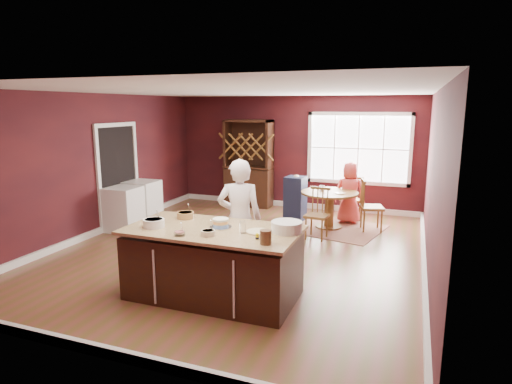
# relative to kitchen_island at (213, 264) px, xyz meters

# --- Properties ---
(room_shell) EXTENTS (7.00, 7.00, 7.00)m
(room_shell) POSITION_rel_kitchen_island_xyz_m (-0.36, 1.81, 0.91)
(room_shell) COLOR brown
(room_shell) RESTS_ON ground
(window) EXTENTS (2.36, 0.10, 1.66)m
(window) POSITION_rel_kitchen_island_xyz_m (1.14, 5.28, 1.06)
(window) COLOR white
(window) RESTS_ON room_shell
(doorway) EXTENTS (0.08, 1.26, 2.13)m
(doorway) POSITION_rel_kitchen_island_xyz_m (-3.33, 2.41, 0.59)
(doorway) COLOR white
(doorway) RESTS_ON room_shell
(kitchen_island) EXTENTS (2.23, 1.17, 0.92)m
(kitchen_island) POSITION_rel_kitchen_island_xyz_m (0.00, 0.00, 0.00)
(kitchen_island) COLOR #351C0C
(kitchen_island) RESTS_ON ground
(dining_table) EXTENTS (1.15, 1.15, 0.75)m
(dining_table) POSITION_rel_kitchen_island_xyz_m (0.80, 3.75, 0.10)
(dining_table) COLOR brown
(dining_table) RESTS_ON ground
(baker) EXTENTS (0.73, 0.59, 1.74)m
(baker) POSITION_rel_kitchen_island_xyz_m (0.08, 0.70, 0.43)
(baker) COLOR silver
(baker) RESTS_ON ground
(layer_cake) EXTENTS (0.29, 0.29, 0.12)m
(layer_cake) POSITION_rel_kitchen_island_xyz_m (0.08, 0.07, 0.54)
(layer_cake) COLOR white
(layer_cake) RESTS_ON kitchen_island
(bowl_blue) EXTENTS (0.28, 0.28, 0.11)m
(bowl_blue) POSITION_rel_kitchen_island_xyz_m (-0.74, -0.21, 0.53)
(bowl_blue) COLOR white
(bowl_blue) RESTS_ON kitchen_island
(bowl_yellow) EXTENTS (0.24, 0.24, 0.09)m
(bowl_yellow) POSITION_rel_kitchen_island_xyz_m (-0.58, 0.32, 0.53)
(bowl_yellow) COLOR olive
(bowl_yellow) RESTS_ON kitchen_island
(bowl_pink) EXTENTS (0.14, 0.14, 0.05)m
(bowl_pink) POSITION_rel_kitchen_island_xyz_m (-0.24, -0.42, 0.51)
(bowl_pink) COLOR silver
(bowl_pink) RESTS_ON kitchen_island
(bowl_olive) EXTENTS (0.17, 0.17, 0.07)m
(bowl_olive) POSITION_rel_kitchen_island_xyz_m (0.08, -0.30, 0.51)
(bowl_olive) COLOR white
(bowl_olive) RESTS_ON kitchen_island
(drinking_glass) EXTENTS (0.08, 0.08, 0.16)m
(drinking_glass) POSITION_rel_kitchen_island_xyz_m (0.44, -0.06, 0.56)
(drinking_glass) COLOR silver
(drinking_glass) RESTS_ON kitchen_island
(dinner_plate) EXTENTS (0.30, 0.30, 0.02)m
(dinner_plate) POSITION_rel_kitchen_island_xyz_m (0.61, 0.03, 0.49)
(dinner_plate) COLOR beige
(dinner_plate) RESTS_ON kitchen_island
(white_tub) EXTENTS (0.39, 0.39, 0.13)m
(white_tub) POSITION_rel_kitchen_island_xyz_m (0.93, 0.18, 0.55)
(white_tub) COLOR silver
(white_tub) RESTS_ON kitchen_island
(stoneware_crock) EXTENTS (0.13, 0.13, 0.16)m
(stoneware_crock) POSITION_rel_kitchen_island_xyz_m (0.84, -0.36, 0.56)
(stoneware_crock) COLOR brown
(stoneware_crock) RESTS_ON kitchen_island
(toy_figurine) EXTENTS (0.05, 0.05, 0.08)m
(toy_figurine) POSITION_rel_kitchen_island_xyz_m (0.69, -0.23, 0.52)
(toy_figurine) COLOR yellow
(toy_figurine) RESTS_ON kitchen_island
(rug) EXTENTS (2.36, 2.01, 0.01)m
(rug) POSITION_rel_kitchen_island_xyz_m (0.80, 3.75, -0.43)
(rug) COLOR brown
(rug) RESTS_ON ground
(chair_east) EXTENTS (0.53, 0.54, 1.06)m
(chair_east) POSITION_rel_kitchen_island_xyz_m (1.63, 3.83, 0.09)
(chair_east) COLOR brown
(chair_east) RESTS_ON ground
(chair_south) EXTENTS (0.45, 0.43, 0.98)m
(chair_south) POSITION_rel_kitchen_island_xyz_m (0.72, 2.92, 0.05)
(chair_south) COLOR brown
(chair_south) RESTS_ON ground
(chair_north) EXTENTS (0.56, 0.55, 1.00)m
(chair_north) POSITION_rel_kitchen_island_xyz_m (1.12, 4.49, 0.06)
(chair_north) COLOR brown
(chair_north) RESTS_ON ground
(seated_woman) EXTENTS (0.65, 0.42, 1.31)m
(seated_woman) POSITION_rel_kitchen_island_xyz_m (1.12, 4.28, 0.22)
(seated_woman) COLOR #D94847
(seated_woman) RESTS_ON ground
(high_chair) EXTENTS (0.45, 0.45, 1.01)m
(high_chair) POSITION_rel_kitchen_island_xyz_m (-0.00, 4.05, 0.07)
(high_chair) COLOR #191E39
(high_chair) RESTS_ON ground
(toddler) EXTENTS (0.18, 0.14, 0.26)m
(toddler) POSITION_rel_kitchen_island_xyz_m (0.05, 4.10, 0.37)
(toddler) COLOR #8CA5BF
(toddler) RESTS_ON high_chair
(table_plate) EXTENTS (0.21, 0.21, 0.02)m
(table_plate) POSITION_rel_kitchen_island_xyz_m (1.03, 3.64, 0.32)
(table_plate) COLOR beige
(table_plate) RESTS_ON dining_table
(table_cup) EXTENTS (0.13, 0.13, 0.10)m
(table_cup) POSITION_rel_kitchen_island_xyz_m (0.62, 3.85, 0.36)
(table_cup) COLOR white
(table_cup) RESTS_ON dining_table
(hutch) EXTENTS (1.17, 0.49, 2.14)m
(hutch) POSITION_rel_kitchen_island_xyz_m (-1.48, 5.03, 0.63)
(hutch) COLOR #33180C
(hutch) RESTS_ON ground
(washer) EXTENTS (0.61, 0.59, 0.89)m
(washer) POSITION_rel_kitchen_island_xyz_m (-3.00, 2.09, 0.00)
(washer) COLOR silver
(washer) RESTS_ON ground
(dryer) EXTENTS (0.62, 0.60, 0.91)m
(dryer) POSITION_rel_kitchen_island_xyz_m (-3.00, 2.73, 0.01)
(dryer) COLOR white
(dryer) RESTS_ON ground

